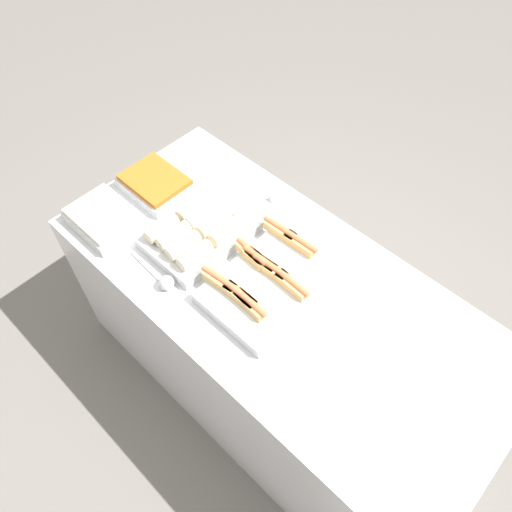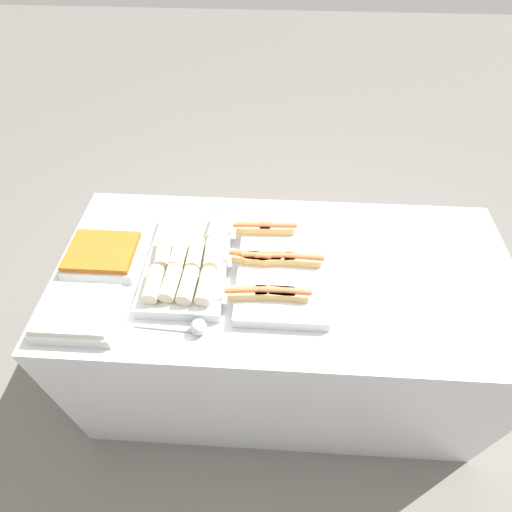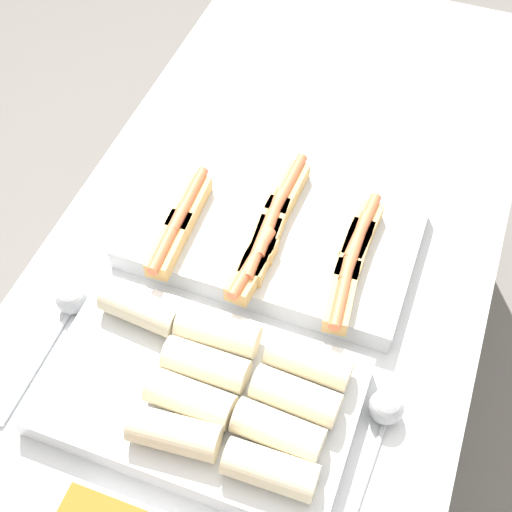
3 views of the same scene
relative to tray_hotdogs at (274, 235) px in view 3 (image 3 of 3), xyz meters
name	(u,v)px [view 3 (image 3 of 3)]	position (x,y,z in m)	size (l,w,h in m)	color
ground_plane	(270,415)	(0.03, 0.00, -0.90)	(12.00, 12.00, 0.00)	slate
counter	(273,343)	(0.03, 0.00, -0.47)	(1.85, 0.86, 0.86)	silver
tray_hotdogs	(274,235)	(0.00, 0.00, 0.00)	(0.38, 0.55, 0.10)	silver
tray_wraps	(211,393)	(-0.36, -0.01, 0.01)	(0.31, 0.52, 0.11)	silver
serving_spoon_near	(384,414)	(-0.29, -0.29, -0.01)	(0.26, 0.06, 0.06)	#B2B5BA
serving_spoon_far	(68,305)	(-0.28, 0.30, -0.01)	(0.28, 0.06, 0.06)	#B2B5BA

